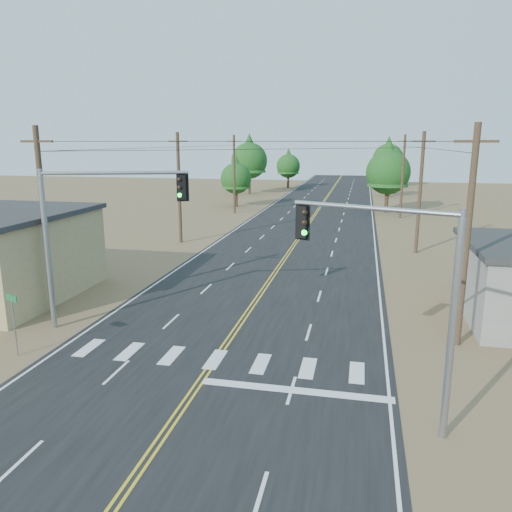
# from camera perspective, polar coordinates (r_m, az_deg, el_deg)

# --- Properties ---
(ground) EXTENTS (220.00, 220.00, 0.00)m
(ground) POSITION_cam_1_polar(r_m,az_deg,el_deg) (15.60, -13.89, -23.60)
(ground) COLOR brown
(ground) RESTS_ON ground
(road) EXTENTS (15.00, 200.00, 0.02)m
(road) POSITION_cam_1_polar(r_m,az_deg,el_deg) (42.56, 3.83, 0.48)
(road) COLOR black
(road) RESTS_ON ground
(utility_pole_left_near) EXTENTS (1.80, 0.30, 10.00)m
(utility_pole_left_near) POSITION_cam_1_polar(r_m,az_deg,el_deg) (28.65, -23.04, 3.75)
(utility_pole_left_near) COLOR #4C3826
(utility_pole_left_near) RESTS_ON ground
(utility_pole_left_mid) EXTENTS (1.80, 0.30, 10.00)m
(utility_pole_left_mid) POSITION_cam_1_polar(r_m,az_deg,el_deg) (46.33, -8.78, 7.78)
(utility_pole_left_mid) COLOR #4C3826
(utility_pole_left_mid) RESTS_ON ground
(utility_pole_left_far) EXTENTS (1.80, 0.30, 10.00)m
(utility_pole_left_far) POSITION_cam_1_polar(r_m,az_deg,el_deg) (65.36, -2.51, 9.39)
(utility_pole_left_far) COLOR #4C3826
(utility_pole_left_far) RESTS_ON ground
(utility_pole_right_near) EXTENTS (1.80, 0.30, 10.00)m
(utility_pole_right_near) POSITION_cam_1_polar(r_m,az_deg,el_deg) (23.94, 22.99, 2.12)
(utility_pole_right_near) COLOR #4C3826
(utility_pole_right_near) RESTS_ON ground
(utility_pole_right_mid) EXTENTS (1.80, 0.30, 10.00)m
(utility_pole_right_mid) POSITION_cam_1_polar(r_m,az_deg,el_deg) (43.57, 18.23, 6.96)
(utility_pole_right_mid) COLOR #4C3826
(utility_pole_right_mid) RESTS_ON ground
(utility_pole_right_far) EXTENTS (1.80, 0.30, 10.00)m
(utility_pole_right_far) POSITION_cam_1_polar(r_m,az_deg,el_deg) (63.43, 16.41, 8.77)
(utility_pole_right_far) COLOR #4C3826
(utility_pole_right_far) RESTS_ON ground
(signal_mast_left) EXTENTS (6.73, 2.49, 7.94)m
(signal_mast_left) POSITION_cam_1_polar(r_m,az_deg,el_deg) (25.67, -18.61, 3.80)
(signal_mast_left) COLOR gray
(signal_mast_left) RESTS_ON ground
(signal_mast_right) EXTENTS (5.26, 2.26, 7.34)m
(signal_mast_right) POSITION_cam_1_polar(r_m,az_deg,el_deg) (16.35, 16.50, -2.74)
(signal_mast_right) COLOR gray
(signal_mast_right) RESTS_ON ground
(street_sign) EXTENTS (0.77, 0.36, 2.78)m
(street_sign) POSITION_cam_1_polar(r_m,az_deg,el_deg) (24.09, -25.98, -6.13)
(street_sign) COLOR gray
(street_sign) RESTS_ON ground
(tree_left_near) EXTENTS (4.38, 4.38, 7.30)m
(tree_left_near) POSITION_cam_1_polar(r_m,az_deg,el_deg) (72.05, -2.31, 9.20)
(tree_left_near) COLOR #3F2D1E
(tree_left_near) RESTS_ON ground
(tree_left_mid) EXTENTS (6.36, 6.36, 10.61)m
(tree_left_mid) POSITION_cam_1_polar(r_m,az_deg,el_deg) (89.59, -0.77, 11.25)
(tree_left_mid) COLOR #3F2D1E
(tree_left_mid) RESTS_ON ground
(tree_left_far) EXTENTS (4.73, 4.73, 7.88)m
(tree_left_far) POSITION_cam_1_polar(r_m,az_deg,el_deg) (101.78, 3.71, 10.49)
(tree_left_far) COLOR #3F2D1E
(tree_left_far) RESTS_ON ground
(tree_right_near) EXTENTS (5.71, 5.71, 9.52)m
(tree_right_near) POSITION_cam_1_polar(r_m,az_deg,el_deg) (67.99, 14.90, 9.71)
(tree_right_near) COLOR #3F2D1E
(tree_right_near) RESTS_ON ground
(tree_right_mid) EXTENTS (4.03, 4.03, 6.72)m
(tree_right_mid) POSITION_cam_1_polar(r_m,az_deg,el_deg) (88.51, 15.15, 9.25)
(tree_right_mid) COLOR #3F2D1E
(tree_right_mid) RESTS_ON ground
(tree_right_far) EXTENTS (6.17, 6.17, 10.28)m
(tree_right_far) POSITION_cam_1_polar(r_m,az_deg,el_deg) (107.29, 14.87, 11.01)
(tree_right_far) COLOR #3F2D1E
(tree_right_far) RESTS_ON ground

